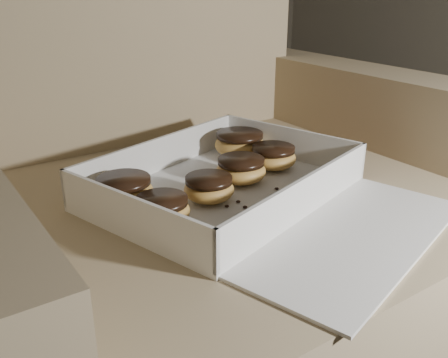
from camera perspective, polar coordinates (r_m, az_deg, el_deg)
name	(u,v)px	position (r m, az deg, el deg)	size (l,w,h in m)	color
armchair	(203,242)	(0.97, -2.38, -7.18)	(0.98, 0.83, 1.03)	tan
bakery_box	(246,193)	(0.80, 2.56, -1.60)	(0.52, 0.57, 0.07)	silver
donut_a	(241,169)	(0.85, 1.95, 1.11)	(0.09, 0.09, 0.04)	gold
donut_b	(240,144)	(0.98, 1.80, 4.07)	(0.10, 0.10, 0.05)	gold
donut_c	(209,188)	(0.78, -1.74, -1.02)	(0.08, 0.08, 0.04)	gold
donut_d	(273,157)	(0.92, 5.64, 2.57)	(0.08, 0.08, 0.04)	gold
donut_e	(162,210)	(0.72, -7.10, -3.50)	(0.08, 0.08, 0.04)	gold
donut_f	(124,190)	(0.78, -11.37, -1.28)	(0.09, 0.09, 0.05)	gold
crumb_a	(227,206)	(0.77, 0.32, -3.12)	(0.01, 0.01, 0.00)	black
crumb_b	(245,207)	(0.76, 2.42, -3.21)	(0.01, 0.01, 0.00)	black
crumb_c	(277,189)	(0.83, 6.04, -1.09)	(0.01, 0.01, 0.00)	black
crumb_d	(238,202)	(0.78, 1.65, -2.59)	(0.01, 0.01, 0.00)	black
crumb_e	(301,181)	(0.87, 8.76, -0.24)	(0.01, 0.01, 0.00)	black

